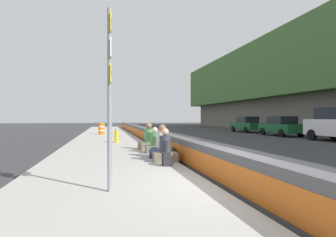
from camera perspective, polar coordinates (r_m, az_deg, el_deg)
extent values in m
plane|color=#353538|center=(6.37, 13.86, -14.29)|extent=(160.00, 160.00, 0.00)
cube|color=#A8A59E|center=(5.72, -11.54, -15.25)|extent=(80.00, 4.40, 0.14)
cube|color=#545456|center=(6.28, 13.87, -10.53)|extent=(76.00, 0.44, 0.85)
cube|color=orange|center=(6.19, 11.96, -11.09)|extent=(74.48, 0.01, 0.54)
cylinder|color=gray|center=(5.57, -11.90, 3.76)|extent=(0.09, 0.09, 3.60)
cube|color=yellow|center=(5.86, -11.70, 18.55)|extent=(0.44, 0.02, 0.36)
cube|color=black|center=(5.86, -11.56, 18.55)|extent=(0.30, 0.01, 0.10)
cube|color=white|center=(5.72, -11.70, 13.80)|extent=(0.44, 0.02, 0.36)
cube|color=#1956AD|center=(5.72, -11.55, 13.80)|extent=(0.30, 0.01, 0.10)
cube|color=yellow|center=(5.63, -11.70, 8.85)|extent=(0.44, 0.02, 0.36)
cube|color=black|center=(5.63, -11.55, 8.84)|extent=(0.30, 0.01, 0.10)
cylinder|color=gold|center=(16.47, -10.46, -3.62)|extent=(0.24, 0.24, 0.72)
cone|color=gray|center=(16.44, -10.46, -2.09)|extent=(0.26, 0.26, 0.16)
cylinder|color=gray|center=(16.47, -9.87, -3.49)|extent=(0.10, 0.12, 0.10)
cylinder|color=gray|center=(16.46, -11.06, -3.50)|extent=(0.10, 0.12, 0.10)
cube|color=#706651|center=(9.32, -0.59, -7.87)|extent=(0.73, 0.84, 0.30)
cylinder|color=#333842|center=(9.27, -0.59, -5.25)|extent=(0.38, 0.38, 0.56)
sphere|color=tan|center=(9.24, -0.59, -2.77)|extent=(0.25, 0.25, 0.25)
cylinder|color=#333842|center=(9.48, -0.76, -5.47)|extent=(0.30, 0.15, 0.49)
cylinder|color=#333842|center=(9.07, -0.41, -5.73)|extent=(0.30, 0.15, 0.49)
cube|color=#23284C|center=(10.23, -1.18, -7.07)|extent=(0.95, 1.03, 0.32)
cylinder|color=beige|center=(10.18, -1.18, -4.46)|extent=(0.41, 0.41, 0.61)
sphere|color=#8E6647|center=(10.15, -1.18, -1.99)|extent=(0.27, 0.27, 0.27)
cylinder|color=beige|center=(10.41, -1.08, -4.70)|extent=(0.34, 0.23, 0.54)
cylinder|color=beige|center=(9.96, -1.30, -4.92)|extent=(0.34, 0.23, 0.54)
cube|color=#706651|center=(11.53, -2.72, -6.34)|extent=(0.67, 0.78, 0.28)
cylinder|color=#4C8951|center=(11.49, -2.72, -4.30)|extent=(0.36, 0.36, 0.54)
sphere|color=beige|center=(11.47, -2.72, -2.37)|extent=(0.24, 0.24, 0.24)
cylinder|color=#4C8951|center=(11.70, -2.86, -4.49)|extent=(0.28, 0.13, 0.47)
cylinder|color=#4C8951|center=(11.30, -2.57, -4.65)|extent=(0.28, 0.13, 0.47)
cube|color=#706651|center=(12.69, -3.95, -5.65)|extent=(0.83, 0.95, 0.33)
cylinder|color=#4C8951|center=(12.65, -3.95, -3.52)|extent=(0.42, 0.42, 0.62)
sphere|color=#8E6647|center=(12.63, -3.95, -1.51)|extent=(0.27, 0.27, 0.27)
cylinder|color=#4C8951|center=(12.87, -4.22, -3.73)|extent=(0.33, 0.18, 0.54)
cylinder|color=#4C8951|center=(12.43, -3.67, -3.87)|extent=(0.33, 0.18, 0.54)
cube|color=#232328|center=(8.47, -0.37, -8.32)|extent=(0.32, 0.22, 0.40)
cube|color=#232328|center=(8.51, 0.56, -8.69)|extent=(0.22, 0.06, 0.20)
cylinder|color=orange|center=(24.77, -13.49, -2.08)|extent=(0.52, 0.52, 0.95)
cylinder|color=white|center=(24.76, -13.49, -1.64)|extent=(0.54, 0.54, 0.10)
cylinder|color=white|center=(24.78, -13.49, -2.41)|extent=(0.54, 0.54, 0.10)
cylinder|color=black|center=(21.97, 27.44, -3.00)|extent=(0.76, 0.22, 0.76)
cylinder|color=black|center=(23.21, 30.93, -2.84)|extent=(0.76, 0.22, 0.76)
cube|color=#145128|center=(26.02, 22.17, -1.82)|extent=(4.55, 1.92, 0.72)
cube|color=black|center=(25.92, 22.29, -0.30)|extent=(2.24, 1.68, 0.66)
cylinder|color=black|center=(26.80, 18.93, -2.52)|extent=(0.67, 0.24, 0.66)
cylinder|color=black|center=(27.71, 22.02, -2.44)|extent=(0.67, 0.24, 0.66)
cylinder|color=black|center=(24.36, 22.34, -2.80)|extent=(0.67, 0.24, 0.66)
cylinder|color=black|center=(25.35, 25.59, -2.69)|extent=(0.67, 0.24, 0.66)
cube|color=#145128|center=(31.40, 15.86, -1.47)|extent=(4.50, 1.80, 0.72)
cube|color=black|center=(31.30, 15.94, -0.21)|extent=(2.20, 1.62, 0.66)
cylinder|color=black|center=(32.30, 13.28, -2.06)|extent=(0.66, 0.22, 0.66)
cylinder|color=black|center=(33.09, 15.97, -2.01)|extent=(0.66, 0.22, 0.66)
cylinder|color=black|center=(29.74, 15.72, -2.25)|extent=(0.66, 0.22, 0.66)
cylinder|color=black|center=(30.60, 18.57, -2.19)|extent=(0.66, 0.22, 0.66)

